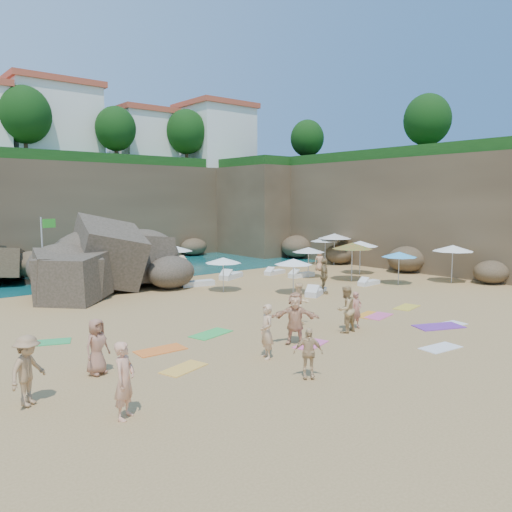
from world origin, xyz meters
TOP-DOWN VIEW (x-y plane):
  - ground at (0.00, 0.00)m, footprint 120.00×120.00m
  - seawater at (0.00, 30.00)m, footprint 120.00×120.00m
  - cliff_back at (2.00, 25.00)m, footprint 44.00×8.00m
  - cliff_right at (19.00, 8.00)m, footprint 8.00×30.00m
  - cliff_corner at (17.00, 20.00)m, footprint 10.00×12.00m
  - clifftop_buildings at (2.96, 25.79)m, footprint 28.48×9.48m
  - clifftop_trees at (4.78, 19.52)m, footprint 35.60×23.82m
  - rock_outcrop at (-4.25, 9.58)m, footprint 10.28×8.56m
  - flag_pole at (-7.23, 9.47)m, footprint 0.81×0.23m
  - parasol_0 at (-0.89, 10.26)m, footprint 2.13×2.13m
  - parasol_1 at (1.58, 10.76)m, footprint 2.10×2.10m
  - parasol_2 at (7.81, 4.67)m, footprint 2.11×2.11m
  - parasol_3 at (11.59, 3.48)m, footprint 2.41×2.41m
  - parasol_4 at (13.30, 8.26)m, footprint 2.31×2.31m
  - parasol_5 at (0.63, 4.19)m, footprint 2.02×2.02m
  - parasol_6 at (8.99, 2.03)m, footprint 2.55×2.55m
  - parasol_7 at (13.81, 7.78)m, footprint 2.59×2.59m
  - parasol_9 at (3.09, 1.17)m, footprint 2.05×2.05m
  - parasol_10 at (10.11, -0.63)m, footprint 2.10×2.10m
  - parasol_11 at (13.19, -2.33)m, footprint 2.45×2.45m
  - lounger_0 at (0.51, 6.64)m, footprint 2.08×1.07m
  - lounger_1 at (7.62, 5.11)m, footprint 1.86×0.71m
  - lounger_2 at (3.71, 7.60)m, footprint 2.16×1.50m
  - lounger_3 at (8.62, 0.40)m, footprint 1.63×0.63m
  - lounger_4 at (7.09, 7.15)m, footprint 1.76×0.87m
  - lounger_5 at (3.94, 0.28)m, footprint 2.00×1.42m
  - towel_1 at (-2.90, -6.00)m, footprint 1.60×1.11m
  - towel_2 at (-7.35, -3.22)m, footprint 1.71×0.90m
  - towel_3 at (-10.04, 0.19)m, footprint 1.77×1.33m
  - towel_4 at (-7.69, -5.30)m, footprint 1.60×1.11m
  - towel_5 at (3.49, -7.65)m, footprint 1.58×0.95m
  - towel_6 at (2.86, -7.55)m, footprint 2.16×1.64m
  - towel_9 at (2.49, -4.90)m, footprint 1.63×1.05m
  - towel_10 at (2.31, -4.47)m, footprint 1.56×0.99m
  - towel_11 at (-4.85, -2.61)m, footprint 1.84×1.23m
  - towel_12 at (4.99, -4.65)m, footprint 1.68×1.08m
  - towel_13 at (0.28, -9.15)m, footprint 1.57×0.91m
  - person_stand_0 at (-10.55, -7.38)m, footprint 0.81×0.77m
  - person_stand_1 at (-0.67, -5.68)m, footprint 0.91×0.73m
  - person_stand_2 at (0.50, 8.36)m, footprint 1.10×1.05m
  - person_stand_3 at (4.49, 0.21)m, footprint 1.14×1.14m
  - person_stand_4 at (10.69, 6.40)m, footprint 0.81×0.73m
  - person_stand_5 at (-7.22, 10.14)m, footprint 1.47×1.12m
  - person_stand_6 at (-5.09, -6.14)m, footprint 0.61×0.75m
  - person_lie_0 at (-12.11, -5.20)m, footprint 1.97×2.10m
  - person_lie_1 at (-5.36, -8.28)m, footprint 1.55×1.67m
  - person_lie_2 at (-9.91, -4.12)m, footprint 1.27×1.81m
  - person_lie_3 at (-3.28, -5.59)m, footprint 2.50×2.50m
  - person_lie_4 at (0.05, -5.61)m, footprint 0.69×1.50m
  - person_lie_5 at (-1.26, -3.76)m, footprint 1.27×1.86m

SIDE VIEW (x-z plane):
  - ground at x=0.00m, z-range 0.00..0.00m
  - rock_outcrop at x=-4.25m, z-range -1.81..1.81m
  - seawater at x=0.00m, z-range 0.00..0.00m
  - towel_10 at x=2.31m, z-range 0.00..0.03m
  - towel_1 at x=-2.90m, z-range 0.00..0.03m
  - towel_4 at x=-7.69m, z-range 0.00..0.03m
  - towel_5 at x=3.49m, z-range 0.00..0.03m
  - towel_13 at x=0.28m, z-range 0.00..0.03m
  - towel_9 at x=2.49m, z-range 0.00..0.03m
  - towel_12 at x=4.99m, z-range 0.00..0.03m
  - towel_3 at x=-10.04m, z-range 0.00..0.03m
  - towel_2 at x=-7.35m, z-range 0.00..0.03m
  - towel_11 at x=-4.85m, z-range 0.00..0.03m
  - towel_6 at x=2.86m, z-range 0.00..0.03m
  - lounger_3 at x=8.62m, z-range 0.00..0.25m
  - lounger_4 at x=7.09m, z-range 0.00..0.26m
  - lounger_1 at x=7.62m, z-range 0.00..0.28m
  - lounger_5 at x=3.94m, z-range 0.00..0.30m
  - lounger_0 at x=0.51m, z-range 0.00..0.31m
  - lounger_2 at x=3.71m, z-range 0.00..0.32m
  - person_lie_4 at x=0.05m, z-range 0.00..0.35m
  - person_lie_1 at x=-5.36m, z-range 0.00..0.35m
  - person_lie_2 at x=-9.91m, z-range 0.00..0.44m
  - person_lie_0 at x=-12.11m, z-range 0.00..0.47m
  - person_lie_3 at x=-3.28m, z-range 0.00..0.49m
  - person_lie_5 at x=-1.26m, z-range 0.00..0.64m
  - person_stand_4 at x=10.69m, z-range 0.00..1.46m
  - person_stand_5 at x=-7.22m, z-range 0.00..1.58m
  - person_stand_2 at x=0.50m, z-range 0.00..1.67m
  - person_stand_6 at x=-5.09m, z-range 0.00..1.78m
  - person_stand_1 at x=-0.67m, z-range 0.00..1.82m
  - person_stand_0 at x=-10.55m, z-range 0.00..1.85m
  - person_stand_3 at x=4.49m, z-range 0.00..1.94m
  - parasol_5 at x=0.63m, z-range 0.80..2.71m
  - parasol_9 at x=3.09m, z-range 0.81..2.75m
  - parasol_10 at x=10.11m, z-range 0.83..2.81m
  - parasol_1 at x=1.58m, z-range 0.83..2.82m
  - parasol_2 at x=7.81m, z-range 0.83..2.83m
  - parasol_0 at x=-0.89m, z-range 0.84..2.85m
  - parasol_4 at x=13.30m, z-range 0.91..3.10m
  - parasol_3 at x=11.59m, z-range 0.95..3.24m
  - parasol_11 at x=13.19m, z-range 0.97..3.29m
  - parasol_6 at x=8.99m, z-range 1.01..3.42m
  - parasol_7 at x=13.81m, z-range 1.02..3.48m
  - flag_pole at x=-7.23m, z-range 0.58..4.75m
  - cliff_back at x=2.00m, z-range 0.00..8.00m
  - cliff_right at x=19.00m, z-range 0.00..8.00m
  - cliff_corner at x=17.00m, z-range 0.00..8.00m
  - clifftop_buildings at x=2.96m, z-range 7.74..14.74m
  - clifftop_trees at x=4.78m, z-range 9.06..13.46m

